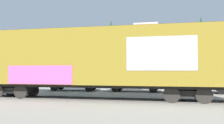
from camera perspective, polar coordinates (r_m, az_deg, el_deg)
The scene contains 7 objects.
ground_plane at distance 15.62m, azimuth 1.01°, elevation -8.51°, with size 260.00×260.00×0.00m, color gray.
track at distance 17.65m, azimuth -17.31°, elevation -7.53°, with size 60.00×2.51×0.08m.
freight_car at distance 15.88m, azimuth -3.91°, elevation 0.82°, with size 16.86×2.93×4.53m.
hillside at distance 72.92m, azimuth 10.47°, elevation 0.88°, with size 147.95×37.56×15.13m.
parked_car_green at distance 23.07m, azimuth -8.52°, elevation -4.19°, with size 4.66×2.17×1.69m.
parked_car_tan at distance 21.85m, azimuth 5.08°, elevation -4.47°, with size 4.64×1.97×1.58m.
parked_car_black at distance 21.66m, azimuth 18.87°, elevation -4.34°, with size 4.67×2.25×1.65m.
Camera 1 is at (3.22, -15.18, 1.80)m, focal length 40.92 mm.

